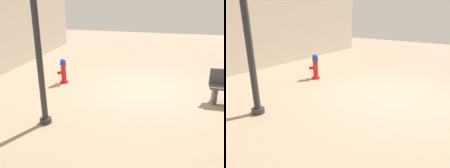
{
  "view_description": "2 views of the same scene",
  "coord_description": "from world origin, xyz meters",
  "views": [
    {
      "loc": [
        -0.77,
        7.6,
        3.0
      ],
      "look_at": [
        0.75,
        1.41,
        0.62
      ],
      "focal_mm": 40.39,
      "sensor_mm": 36.0,
      "label": 1
    },
    {
      "loc": [
        -1.89,
        5.11,
        2.13
      ],
      "look_at": [
        0.8,
        1.45,
        0.59
      ],
      "focal_mm": 33.48,
      "sensor_mm": 36.0,
      "label": 2
    }
  ],
  "objects": [
    {
      "name": "ground_plane",
      "position": [
        0.0,
        0.0,
        0.0
      ],
      "size": [
        23.4,
        23.4,
        0.0
      ],
      "primitive_type": "plane",
      "color": "tan"
    },
    {
      "name": "fire_hydrant",
      "position": [
        2.79,
        0.04,
        0.42
      ],
      "size": [
        0.35,
        0.35,
        0.85
      ],
      "color": "red",
      "rests_on": "ground_plane"
    }
  ]
}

